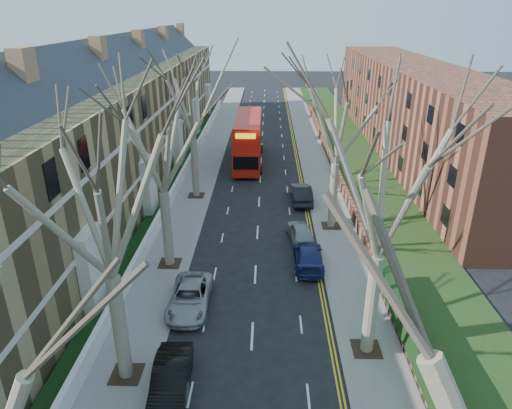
{
  "coord_description": "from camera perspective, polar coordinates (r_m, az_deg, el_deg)",
  "views": [
    {
      "loc": [
        0.7,
        -10.08,
        15.62
      ],
      "look_at": [
        -0.08,
        19.54,
        2.92
      ],
      "focal_mm": 32.0,
      "sensor_mm": 36.0,
      "label": 1
    }
  ],
  "objects": [
    {
      "name": "terrace_left",
      "position": [
        44.67,
        -17.5,
        9.08
      ],
      "size": [
        9.7,
        78.0,
        13.6
      ],
      "color": "olive",
      "rests_on": "ground"
    },
    {
      "name": "pavement_left",
      "position": [
        51.92,
        -6.01,
        5.63
      ],
      "size": [
        3.0,
        102.0,
        0.12
      ],
      "primitive_type": "cube",
      "color": "slate",
      "rests_on": "ground"
    },
    {
      "name": "car_left_far",
      "position": [
        26.52,
        -8.26,
        -11.38
      ],
      "size": [
        2.25,
        4.86,
        1.35
      ],
      "primitive_type": "imported",
      "rotation": [
        0.0,
        0.0,
        0.0
      ],
      "color": "#97979C",
      "rests_on": "ground"
    },
    {
      "name": "tree_right_far",
      "position": [
        33.09,
        10.38,
        11.72
      ],
      "size": [
        10.15,
        10.15,
        14.22
      ],
      "color": "#6C634D",
      "rests_on": "ground"
    },
    {
      "name": "car_right_near",
      "position": [
        30.4,
        6.55,
        -6.42
      ],
      "size": [
        1.96,
        4.67,
        1.35
      ],
      "primitive_type": "imported",
      "rotation": [
        0.0,
        0.0,
        3.13
      ],
      "color": "navy",
      "rests_on": "ground"
    },
    {
      "name": "car_left_mid",
      "position": [
        21.66,
        -10.59,
        -20.76
      ],
      "size": [
        1.75,
        4.47,
        1.45
      ],
      "primitive_type": "imported",
      "rotation": [
        0.0,
        0.0,
        0.05
      ],
      "color": "black",
      "rests_on": "ground"
    },
    {
      "name": "front_wall_left",
      "position": [
        44.52,
        -9.42,
        3.19
      ],
      "size": [
        0.3,
        78.0,
        1.0
      ],
      "color": "white",
      "rests_on": "ground"
    },
    {
      "name": "grass_verge_right",
      "position": [
        52.39,
        12.27,
        5.48
      ],
      "size": [
        6.0,
        102.0,
        0.06
      ],
      "color": "#1B3613",
      "rests_on": "ground"
    },
    {
      "name": "pavement_right",
      "position": [
        51.76,
        7.34,
        5.51
      ],
      "size": [
        3.0,
        102.0,
        0.12
      ],
      "primitive_type": "cube",
      "color": "slate",
      "rests_on": "ground"
    },
    {
      "name": "car_right_mid",
      "position": [
        33.43,
        5.57,
        -3.45
      ],
      "size": [
        2.14,
        4.22,
        1.38
      ],
      "primitive_type": "imported",
      "rotation": [
        0.0,
        0.0,
        3.27
      ],
      "color": "gray",
      "rests_on": "ground"
    },
    {
      "name": "car_right_far",
      "position": [
        40.16,
        5.68,
        1.38
      ],
      "size": [
        1.81,
        4.75,
        1.55
      ],
      "primitive_type": "imported",
      "rotation": [
        0.0,
        0.0,
        3.18
      ],
      "color": "black",
      "rests_on": "ground"
    },
    {
      "name": "tree_right_mid",
      "position": [
        19.72,
        16.16,
        4.34
      ],
      "size": [
        10.5,
        10.5,
        14.71
      ],
      "color": "#6C634D",
      "rests_on": "ground"
    },
    {
      "name": "tree_left_dist",
      "position": [
        39.09,
        -8.19,
        14.05
      ],
      "size": [
        10.5,
        10.5,
        14.71
      ],
      "color": "#6C634D",
      "rests_on": "ground"
    },
    {
      "name": "tree_left_far",
      "position": [
        27.6,
        -12.11,
        9.32
      ],
      "size": [
        10.15,
        10.15,
        14.22
      ],
      "color": "#6C634D",
      "rests_on": "ground"
    },
    {
      "name": "tree_left_mid",
      "position": [
        18.34,
        -19.04,
        2.57
      ],
      "size": [
        10.5,
        10.5,
        14.71
      ],
      "color": "#6C634D",
      "rests_on": "ground"
    },
    {
      "name": "flats_right",
      "position": [
        56.67,
        19.05,
        11.14
      ],
      "size": [
        13.97,
        54.0,
        10.0
      ],
      "color": "brown",
      "rests_on": "ground"
    },
    {
      "name": "double_decker_bus",
      "position": [
        50.0,
        -0.97,
        7.95
      ],
      "size": [
        3.07,
        12.08,
        5.01
      ],
      "rotation": [
        0.0,
        0.0,
        3.14
      ],
      "color": "#B7160D",
      "rests_on": "ground"
    }
  ]
}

